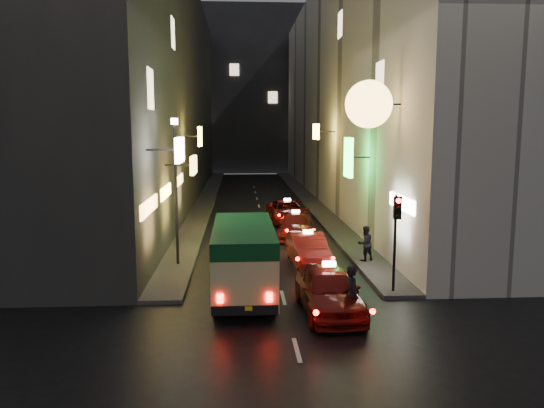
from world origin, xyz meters
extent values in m
cube|color=#34322F|center=(-8.00, 34.00, 9.00)|extent=(6.00, 52.00, 18.00)
cube|color=white|center=(-3.75, 10.62, 5.15)|extent=(0.18, 1.80, 0.94)
cube|color=#FFBB59|center=(-3.66, 15.53, 4.25)|extent=(0.18, 1.98, 0.85)
cube|color=yellow|center=(-3.94, 23.96, 5.46)|extent=(0.18, 1.43, 1.24)
cube|color=#FFBB59|center=(-4.98, 10.72, 3.00)|extent=(0.10, 3.61, 0.55)
cube|color=yellow|center=(-4.98, 15.45, 3.00)|extent=(0.10, 3.07, 0.55)
cube|color=#FFBB59|center=(-4.98, 21.17, 3.00)|extent=(0.10, 3.29, 0.55)
cube|color=#FFE5B2|center=(-4.99, 12.00, 7.50)|extent=(0.06, 1.30, 1.60)
cube|color=#FFE5B2|center=(-4.99, 20.00, 11.00)|extent=(0.06, 1.30, 1.60)
cube|color=beige|center=(8.00, 34.00, 9.00)|extent=(6.00, 52.00, 18.00)
cylinder|color=#FFBB59|center=(3.70, 11.70, 6.92)|extent=(1.90, 0.18, 1.90)
cube|color=#32FF45|center=(3.92, 16.52, 4.53)|extent=(0.18, 1.46, 1.96)
cube|color=yellow|center=(3.69, 26.13, 5.75)|extent=(0.18, 1.92, 1.04)
cube|color=white|center=(4.98, 11.03, 3.00)|extent=(0.10, 3.16, 0.55)
cube|color=#FFE5B2|center=(4.99, 15.00, 8.20)|extent=(0.06, 1.30, 1.60)
cube|color=#FFE5B2|center=(4.99, 25.00, 12.50)|extent=(0.06, 1.30, 1.60)
cube|color=#36373C|center=(0.00, 66.00, 11.00)|extent=(30.00, 10.00, 22.00)
cube|color=#43403E|center=(-4.25, 34.00, 0.07)|extent=(1.50, 52.00, 0.15)
cube|color=#43403E|center=(4.25, 34.00, 0.07)|extent=(1.50, 52.00, 0.15)
cube|color=beige|center=(-1.38, 8.74, 1.46)|extent=(2.09, 5.92, 2.17)
cube|color=#0C401B|center=(-1.38, 8.74, 2.30)|extent=(2.11, 5.94, 0.54)
cube|color=black|center=(-1.38, 9.03, 1.67)|extent=(2.11, 3.55, 0.49)
cube|color=black|center=(-1.38, 5.83, 0.52)|extent=(2.03, 0.19, 0.30)
cube|color=#FF0A05|center=(-2.12, 5.76, 0.92)|extent=(0.18, 0.06, 0.28)
cube|color=#FF0A05|center=(-0.65, 5.76, 0.92)|extent=(0.18, 0.06, 0.28)
cylinder|color=black|center=(-2.30, 10.63, 0.37)|extent=(0.22, 0.75, 0.75)
cylinder|color=black|center=(-0.47, 6.85, 0.37)|extent=(0.22, 0.75, 0.75)
imported|color=maroon|center=(1.35, 6.90, 0.89)|extent=(2.51, 5.70, 1.79)
cube|color=white|center=(1.35, 6.90, 1.88)|extent=(0.43, 0.20, 0.16)
sphere|color=#FF0A05|center=(0.56, 4.34, 0.92)|extent=(0.16, 0.16, 0.16)
sphere|color=#FF0A05|center=(2.15, 4.34, 0.92)|extent=(0.16, 0.16, 0.16)
imported|color=maroon|center=(1.48, 13.10, 0.80)|extent=(2.31, 5.13, 1.60)
cube|color=white|center=(1.48, 13.10, 1.69)|extent=(0.43, 0.20, 0.16)
sphere|color=#FF0A05|center=(0.77, 10.81, 0.82)|extent=(0.16, 0.16, 0.16)
sphere|color=#FF0A05|center=(2.19, 10.81, 0.82)|extent=(0.16, 0.16, 0.16)
imported|color=maroon|center=(1.58, 19.09, 0.78)|extent=(2.54, 5.09, 1.56)
cube|color=white|center=(1.58, 19.09, 1.65)|extent=(0.44, 0.23, 0.16)
sphere|color=#FF0A05|center=(0.89, 16.86, 0.80)|extent=(0.16, 0.16, 0.16)
sphere|color=#FF0A05|center=(2.27, 16.86, 0.80)|extent=(0.16, 0.16, 0.16)
imported|color=maroon|center=(1.55, 23.89, 0.79)|extent=(2.40, 5.09, 1.57)
cube|color=white|center=(1.55, 23.89, 1.66)|extent=(0.43, 0.21, 0.16)
sphere|color=#FF0A05|center=(0.85, 21.64, 0.81)|extent=(0.16, 0.16, 0.16)
sphere|color=#FF0A05|center=(2.25, 21.64, 0.81)|extent=(0.16, 0.16, 0.16)
imported|color=black|center=(1.89, 5.82, 1.04)|extent=(0.50, 0.72, 2.09)
imported|color=black|center=(4.01, 13.02, 1.03)|extent=(0.77, 0.63, 1.76)
cylinder|color=black|center=(4.00, 8.60, 1.90)|extent=(0.10, 0.10, 3.50)
cube|color=black|center=(4.00, 8.42, 3.20)|extent=(0.26, 0.18, 0.80)
sphere|color=#FF0A05|center=(4.00, 8.31, 3.47)|extent=(0.18, 0.18, 0.18)
sphere|color=black|center=(4.00, 8.31, 3.20)|extent=(0.17, 0.17, 0.17)
sphere|color=black|center=(4.00, 8.31, 2.93)|extent=(0.17, 0.17, 0.17)
cylinder|color=black|center=(-4.20, 13.00, 3.15)|extent=(0.12, 0.12, 6.00)
cylinder|color=#FFE5BF|center=(-4.20, 13.00, 6.25)|extent=(0.28, 0.28, 0.25)
camera|label=1|loc=(-1.53, -9.58, 5.95)|focal=35.00mm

